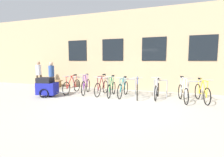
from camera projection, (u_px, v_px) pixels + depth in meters
ground_plane at (115, 103)px, 6.69m from camera, size 42.00×42.00×0.00m
storefront_building at (141, 53)px, 12.34m from camera, size 28.00×6.22×4.60m
bike_rack at (130, 85)px, 8.36m from camera, size 6.64×0.05×0.82m
bicycle_white at (183, 92)px, 6.95m from camera, size 0.44×1.64×1.07m
bicycle_red at (72, 86)px, 8.79m from camera, size 0.44×1.77×0.99m
bicycle_teal at (123, 89)px, 7.90m from camera, size 0.44×1.72×0.98m
bicycle_yellow at (202, 93)px, 6.91m from camera, size 0.46×1.74×1.01m
bicycle_maroon at (102, 87)px, 8.29m from camera, size 0.44×1.67×1.05m
bicycle_silver at (157, 90)px, 7.51m from camera, size 0.44×1.65×1.03m
bicycle_blue at (137, 89)px, 7.69m from camera, size 0.47×1.70×1.01m
bicycle_purple at (86, 86)px, 8.63m from camera, size 0.53×1.65×1.07m
bicycle_green at (112, 88)px, 8.04m from camera, size 0.44×1.62×1.01m
bike_trailer at (47, 87)px, 7.89m from camera, size 1.48×0.77×0.93m
wooden_bench at (51, 82)px, 10.78m from camera, size 1.50×0.40×0.46m
person_by_bench at (39, 73)px, 10.47m from camera, size 0.32×0.32×1.67m
person_browsing at (51, 74)px, 9.63m from camera, size 0.34×0.32×1.65m
backpack at (42, 88)px, 9.12m from camera, size 0.33×0.28×0.44m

